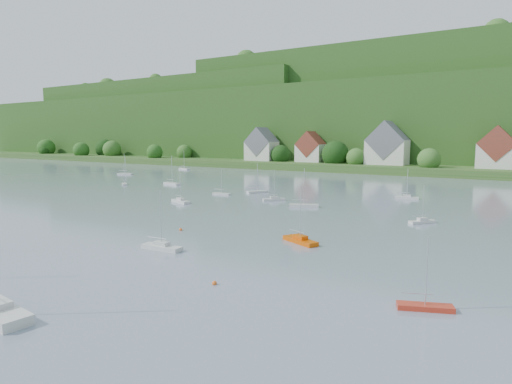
% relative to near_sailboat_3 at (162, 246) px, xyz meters
% --- Properties ---
extents(far_shore_strip, '(600.00, 60.00, 3.00)m').
position_rel_near_sailboat_3_xyz_m(far_shore_strip, '(-15.48, 154.49, 1.08)').
color(far_shore_strip, '#294E1D').
rests_on(far_shore_strip, ground).
extents(forested_ridge, '(620.00, 181.22, 69.89)m').
position_rel_near_sailboat_3_xyz_m(forested_ridge, '(-15.09, 223.06, 22.46)').
color(forested_ridge, '#1D4516').
rests_on(forested_ridge, ground).
extents(village_building_0, '(14.00, 10.40, 16.00)m').
position_rel_near_sailboat_3_xyz_m(village_building_0, '(-70.48, 141.49, 9.09)').
color(village_building_0, silver).
rests_on(village_building_0, far_shore_strip).
extents(village_building_1, '(12.00, 9.36, 14.00)m').
position_rel_near_sailboat_3_xyz_m(village_building_1, '(-45.48, 143.49, 8.33)').
color(village_building_1, silver).
rests_on(village_building_1, far_shore_strip).
extents(village_building_2, '(16.00, 11.44, 18.00)m').
position_rel_near_sailboat_3_xyz_m(village_building_2, '(-10.48, 142.49, 9.85)').
color(village_building_2, silver).
rests_on(village_building_2, far_shore_strip).
extents(village_building_3, '(13.00, 10.40, 15.50)m').
position_rel_near_sailboat_3_xyz_m(village_building_3, '(29.52, 140.49, 9.01)').
color(village_building_3, silver).
rests_on(village_building_3, far_shore_strip).
extents(near_sailboat_3, '(5.72, 1.89, 7.62)m').
position_rel_near_sailboat_3_xyz_m(near_sailboat_3, '(0.00, 0.00, 0.00)').
color(near_sailboat_3, silver).
rests_on(near_sailboat_3, ground).
extents(near_sailboat_5, '(5.97, 3.98, 7.88)m').
position_rel_near_sailboat_3_xyz_m(near_sailboat_5, '(13.45, 12.59, 0.01)').
color(near_sailboat_5, '#D34D03').
rests_on(near_sailboat_5, ground).
extents(near_sailboat_7, '(4.68, 2.83, 6.12)m').
position_rel_near_sailboat_3_xyz_m(near_sailboat_7, '(32.51, -2.78, -0.12)').
color(near_sailboat_7, red).
rests_on(near_sailboat_7, ground).
extents(mooring_buoy_2, '(0.49, 0.49, 0.49)m').
position_rel_near_sailboat_3_xyz_m(mooring_buoy_2, '(13.80, -7.07, -0.42)').
color(mooring_buoy_2, orange).
rests_on(mooring_buoy_2, ground).
extents(mooring_buoy_3, '(0.50, 0.50, 0.50)m').
position_rel_near_sailboat_3_xyz_m(mooring_buoy_3, '(-5.73, 10.05, -0.42)').
color(mooring_buoy_3, orange).
rests_on(mooring_buoy_3, ground).
extents(far_sailboat_cluster, '(193.20, 78.71, 8.76)m').
position_rel_near_sailboat_3_xyz_m(far_sailboat_cluster, '(-0.86, 68.93, -0.06)').
color(far_sailboat_cluster, silver).
rests_on(far_sailboat_cluster, ground).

